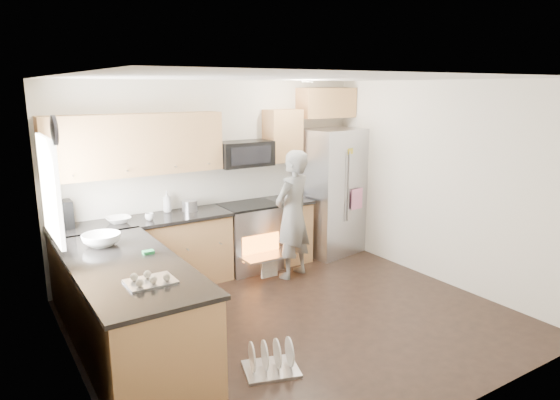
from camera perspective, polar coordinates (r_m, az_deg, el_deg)
ground at (r=5.68m, az=1.91°, el=-13.44°), size 4.50×4.50×0.00m
room_shell at (r=5.16m, az=1.61°, el=3.46°), size 4.54×4.04×2.62m
back_cabinet_run at (r=6.56m, az=-10.99°, el=-1.09°), size 4.45×0.64×2.50m
peninsula at (r=5.03m, az=-16.85°, el=-11.81°), size 0.96×2.36×1.05m
stove_range at (r=6.97m, az=-3.56°, el=-2.50°), size 0.76×0.97×1.79m
refrigerator at (r=7.65m, az=5.83°, el=0.97°), size 1.04×0.88×1.91m
person at (r=6.62m, az=1.45°, el=-1.67°), size 0.73×0.60×1.72m
dish_rack at (r=4.74m, az=-1.03°, el=-18.09°), size 0.58×0.51×0.30m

